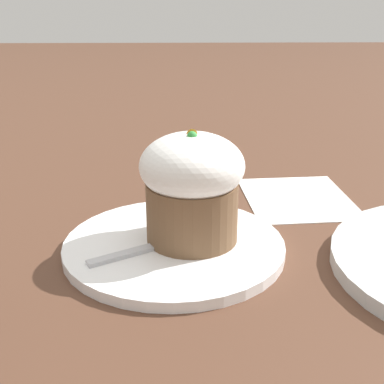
% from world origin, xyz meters
% --- Properties ---
extents(ground_plane, '(4.00, 4.00, 0.00)m').
position_xyz_m(ground_plane, '(0.00, 0.00, 0.00)').
color(ground_plane, '#513323').
extents(dessert_plate, '(0.21, 0.21, 0.01)m').
position_xyz_m(dessert_plate, '(0.00, 0.00, 0.01)').
color(dessert_plate, white).
rests_on(dessert_plate, ground_plane).
extents(carrot_cake, '(0.10, 0.10, 0.11)m').
position_xyz_m(carrot_cake, '(0.01, -0.02, 0.07)').
color(carrot_cake, brown).
rests_on(carrot_cake, dessert_plate).
extents(spoon, '(0.08, 0.12, 0.01)m').
position_xyz_m(spoon, '(-0.00, -0.00, 0.01)').
color(spoon, '#B7B7BC').
rests_on(spoon, dessert_plate).
extents(paper_napkin, '(0.15, 0.13, 0.00)m').
position_xyz_m(paper_napkin, '(0.13, -0.15, 0.00)').
color(paper_napkin, white).
rests_on(paper_napkin, ground_plane).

